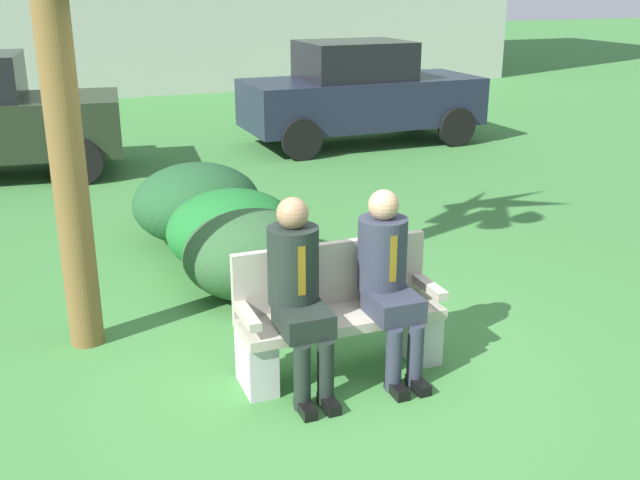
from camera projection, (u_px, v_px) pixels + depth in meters
name	position (u px, v px, depth m)	size (l,w,h in m)	color
ground_plane	(336.00, 369.00, 5.29)	(80.00, 80.00, 0.00)	#3F7F3C
park_bench	(338.00, 317.00, 5.19)	(1.42, 0.44, 0.90)	#B7AD9E
seated_man_left	(298.00, 286.00, 4.86)	(0.34, 0.72, 1.30)	#1E2823
seated_man_right	(388.00, 274.00, 5.08)	(0.34, 0.72, 1.29)	#2D3342
shrub_near_bench	(232.00, 230.00, 7.02)	(1.23, 1.13, 0.77)	#1D6B2A
shrub_mid_lawn	(197.00, 203.00, 7.78)	(1.32, 1.21, 0.83)	#22522B
shrub_far_lawn	(253.00, 254.00, 6.43)	(1.21, 1.11, 0.76)	#2B522D
parked_car_far	(360.00, 94.00, 12.32)	(3.92, 1.74, 1.68)	#1E2338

